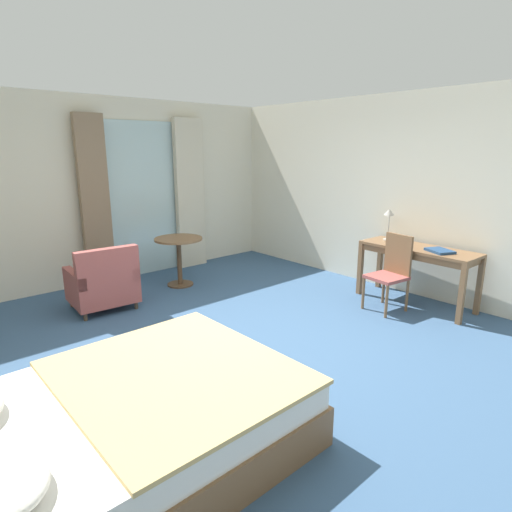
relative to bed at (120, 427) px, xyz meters
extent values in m
cube|color=#38567A|center=(1.68, 0.71, -0.31)|extent=(6.27, 6.99, 0.10)
cube|color=silver|center=(1.68, 3.95, 1.10)|extent=(5.87, 0.12, 2.73)
cube|color=silver|center=(4.55, 0.71, 1.10)|extent=(0.12, 6.59, 2.73)
cube|color=silver|center=(2.21, 3.87, 0.94)|extent=(1.17, 0.02, 2.40)
cube|color=#897056|center=(1.40, 3.77, 0.97)|extent=(0.41, 0.10, 2.47)
cube|color=beige|center=(3.01, 3.77, 0.97)|extent=(0.53, 0.10, 2.47)
cube|color=brown|center=(0.06, 0.00, -0.12)|extent=(2.18, 1.64, 0.29)
cube|color=white|center=(0.06, 0.00, 0.12)|extent=(2.12, 1.59, 0.19)
cube|color=tan|center=(0.42, 0.00, 0.22)|extent=(1.44, 1.62, 0.03)
ellipsoid|color=white|center=(-0.71, -0.39, 0.27)|extent=(0.39, 0.50, 0.12)
cube|color=brown|center=(4.15, 0.23, 0.48)|extent=(0.56, 1.48, 0.04)
cube|color=brown|center=(4.15, 0.23, 0.42)|extent=(0.52, 1.40, 0.08)
cube|color=brown|center=(4.37, -0.48, 0.10)|extent=(0.06, 0.06, 0.73)
cube|color=brown|center=(4.40, 0.93, 0.10)|extent=(0.06, 0.06, 0.73)
cube|color=brown|center=(3.90, -0.47, 0.10)|extent=(0.06, 0.06, 0.73)
cube|color=brown|center=(3.93, 0.94, 0.10)|extent=(0.06, 0.06, 0.73)
cube|color=#9E4C47|center=(3.65, 0.36, 0.17)|extent=(0.48, 0.46, 0.04)
cube|color=brown|center=(3.84, 0.33, 0.44)|extent=(0.09, 0.39, 0.50)
cylinder|color=brown|center=(3.48, 0.57, -0.06)|extent=(0.04, 0.04, 0.41)
cylinder|color=brown|center=(3.43, 0.20, -0.06)|extent=(0.04, 0.04, 0.41)
cylinder|color=brown|center=(3.86, 0.51, -0.06)|extent=(0.04, 0.04, 0.41)
cylinder|color=brown|center=(3.81, 0.15, -0.06)|extent=(0.04, 0.04, 0.41)
cylinder|color=#B7B2A8|center=(4.23, 0.73, 0.51)|extent=(0.12, 0.12, 0.02)
cylinder|color=#B7B2A8|center=(4.23, 0.73, 0.69)|extent=(0.02, 0.02, 0.34)
cone|color=#B7B2A8|center=(4.28, 0.77, 0.88)|extent=(0.14, 0.14, 0.11)
cube|color=navy|center=(4.09, -0.07, 0.51)|extent=(0.34, 0.37, 0.03)
cube|color=#9E4C47|center=(1.02, 2.79, -0.03)|extent=(0.79, 0.74, 0.27)
cube|color=#9E4C47|center=(1.00, 2.50, 0.34)|extent=(0.76, 0.17, 0.46)
cube|color=#9E4C47|center=(1.34, 2.76, 0.19)|extent=(0.15, 0.70, 0.16)
cube|color=#9E4C47|center=(0.70, 2.81, 0.19)|extent=(0.15, 0.70, 0.16)
cylinder|color=#4C3D2D|center=(1.35, 3.05, -0.21)|extent=(0.04, 0.04, 0.10)
cylinder|color=#4C3D2D|center=(0.72, 3.09, -0.21)|extent=(0.04, 0.04, 0.10)
cylinder|color=#4C3D2D|center=(1.31, 2.48, -0.21)|extent=(0.04, 0.04, 0.10)
cylinder|color=#4C3D2D|center=(0.69, 2.52, -0.21)|extent=(0.04, 0.04, 0.10)
cylinder|color=brown|center=(2.25, 2.94, 0.44)|extent=(0.70, 0.70, 0.03)
cylinder|color=brown|center=(2.25, 2.94, 0.08)|extent=(0.07, 0.07, 0.69)
cylinder|color=brown|center=(2.25, 2.94, -0.25)|extent=(0.38, 0.38, 0.02)
camera|label=1|loc=(-0.91, -2.33, 1.72)|focal=29.71mm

